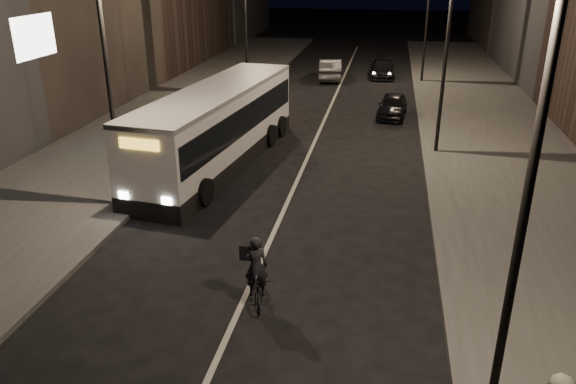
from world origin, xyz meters
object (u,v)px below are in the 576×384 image
at_px(cyclist_on_bicycle, 258,281).
at_px(car_near, 392,106).
at_px(streetlight_right_far, 424,3).
at_px(streetlight_left_near, 113,53).
at_px(streetlight_right_near, 517,152).
at_px(streetlight_right_mid, 442,31).
at_px(car_mid, 330,69).
at_px(car_far, 382,69).
at_px(streetlight_left_far, 249,8).
at_px(city_bus, 218,124).

bearing_deg(cyclist_on_bicycle, car_near, 65.87).
relative_size(streetlight_right_far, streetlight_left_near, 1.00).
xyz_separation_m(streetlight_right_near, streetlight_right_far, (0.00, 32.00, 0.00)).
height_order(streetlight_right_mid, car_mid, streetlight_right_mid).
distance_m(car_mid, car_far, 4.02).
distance_m(streetlight_right_near, streetlight_left_far, 28.10).
distance_m(streetlight_left_near, car_near, 17.45).
relative_size(streetlight_left_near, car_mid, 1.81).
relative_size(streetlight_right_far, car_near, 2.20).
height_order(streetlight_right_near, cyclist_on_bicycle, streetlight_right_near).
xyz_separation_m(streetlight_right_mid, streetlight_left_near, (-10.66, -8.00, 0.00)).
bearing_deg(car_mid, car_far, -162.89).
bearing_deg(streetlight_right_far, car_near, -100.04).
relative_size(streetlight_right_near, streetlight_right_far, 1.00).
height_order(streetlight_right_mid, car_far, streetlight_right_mid).
bearing_deg(streetlight_left_far, cyclist_on_bicycle, -75.97).
bearing_deg(streetlight_right_far, streetlight_right_near, -90.00).
bearing_deg(car_mid, streetlight_left_far, 48.05).
bearing_deg(car_near, streetlight_right_mid, -69.68).
relative_size(streetlight_right_near, streetlight_right_mid, 1.00).
relative_size(streetlight_right_far, car_mid, 1.81).
xyz_separation_m(city_bus, car_near, (7.20, 9.16, -1.14)).
bearing_deg(streetlight_right_mid, city_bus, -161.80).
bearing_deg(car_far, streetlight_right_mid, -84.99).
bearing_deg(streetlight_right_near, streetlight_right_far, 90.00).
bearing_deg(streetlight_right_near, city_bus, 124.36).
distance_m(city_bus, car_near, 11.70).
bearing_deg(streetlight_right_mid, streetlight_right_far, 90.00).
relative_size(streetlight_left_far, city_bus, 0.66).
relative_size(streetlight_right_mid, city_bus, 0.66).
distance_m(streetlight_left_far, car_mid, 8.80).
height_order(streetlight_right_far, car_far, streetlight_right_far).
distance_m(city_bus, car_mid, 19.19).
relative_size(streetlight_right_mid, streetlight_left_near, 1.00).
bearing_deg(streetlight_right_far, car_far, 147.77).
bearing_deg(car_near, cyclist_on_bicycle, -94.73).
bearing_deg(streetlight_right_near, streetlight_right_mid, 90.00).
distance_m(streetlight_right_near, city_bus, 16.23).
xyz_separation_m(streetlight_right_far, streetlight_left_near, (-10.66, -24.00, 0.00)).
distance_m(streetlight_right_far, cyclist_on_bicycle, 29.73).
xyz_separation_m(streetlight_right_far, car_far, (-2.54, 1.60, -4.74)).
height_order(streetlight_right_mid, cyclist_on_bicycle, streetlight_right_mid).
xyz_separation_m(streetlight_right_near, car_mid, (-6.24, 32.04, -4.62)).
bearing_deg(cyclist_on_bicycle, city_bus, 97.14).
xyz_separation_m(streetlight_right_mid, car_far, (-2.54, 17.60, -4.74)).
bearing_deg(car_far, streetlight_left_far, -140.10).
distance_m(streetlight_left_near, cyclist_on_bicycle, 8.91).
bearing_deg(streetlight_left_far, city_bus, -82.38).
xyz_separation_m(streetlight_left_near, city_bus, (1.73, 5.06, -3.59)).
bearing_deg(car_far, streetlight_right_near, -88.88).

